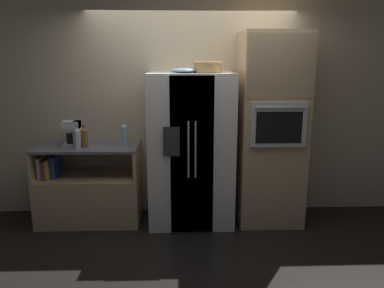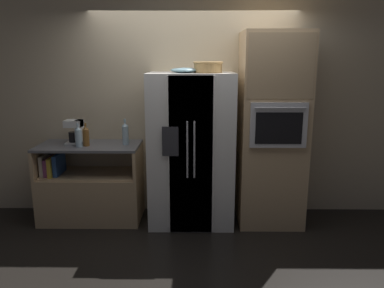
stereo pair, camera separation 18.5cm
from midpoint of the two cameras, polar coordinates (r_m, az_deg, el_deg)
The scene contains 11 objects.
ground_plane at distance 4.64m, azimuth -1.05°, elevation -11.89°, with size 20.00×20.00×0.00m, color black.
wall_back at distance 4.70m, azimuth -1.21°, elevation 6.22°, with size 12.00×0.06×2.80m.
counter_left at distance 4.77m, azimuth -16.50°, elevation -7.21°, with size 1.20×0.62×0.94m.
refrigerator at distance 4.41m, azimuth -1.37°, elevation -0.88°, with size 0.98×0.74×1.79m.
wall_oven at distance 4.49m, azimuth 10.73°, elevation 2.16°, with size 0.75×0.73×2.25m.
wicker_basket at distance 4.22m, azimuth 1.16°, elevation 11.70°, with size 0.33×0.33×0.12m.
fruit_bowl at distance 4.21m, azimuth -2.48°, elevation 11.17°, with size 0.31×0.31×0.06m.
bottle_tall at distance 4.49m, azimuth -18.26°, elevation 0.93°, with size 0.08×0.08×0.28m.
bottle_short at distance 4.52m, azimuth -17.22°, elevation 1.06°, with size 0.07×0.07×0.27m.
bottle_wide at distance 4.49m, azimuth -11.45°, elevation 1.50°, with size 0.07×0.07×0.31m.
coffee_maker at distance 4.65m, azimuth -18.69°, elevation 1.75°, with size 0.20×0.17×0.29m.
Camera 1 is at (-0.15, -4.21, 1.95)m, focal length 35.00 mm.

